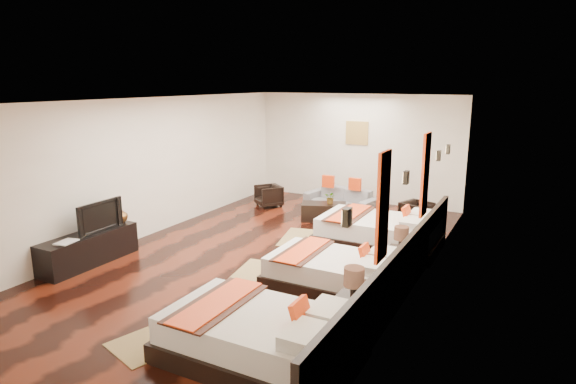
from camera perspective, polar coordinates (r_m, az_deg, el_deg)
The scene contains 30 objects.
floor at distance 8.96m, azimuth -2.75°, elevation -7.46°, with size 5.50×9.50×0.01m, color black.
ceiling at distance 8.40m, azimuth -2.96°, elevation 10.74°, with size 5.50×9.50×0.01m, color white.
back_wall at distance 12.83m, azimuth 8.07°, elevation 5.12°, with size 5.50×0.01×2.80m, color silver.
left_wall at distance 10.23m, azimuth -16.24°, elevation 2.74°, with size 0.01×9.50×2.80m, color silver.
right_wall at distance 7.58m, azimuth 15.35°, elevation -0.67°, with size 0.01×9.50×2.80m, color silver.
headboard_panel at distance 7.13m, azimuth 13.12°, elevation -9.44°, with size 0.08×6.60×0.90m, color black.
bed_near at distance 5.75m, azimuth -3.11°, elevation -16.61°, with size 2.22×1.40×0.85m.
bed_mid at distance 7.56m, azimuth 5.69°, elevation -9.32°, with size 2.04×1.28×0.78m.
bed_far at distance 9.49m, azimuth 10.74°, elevation -4.60°, with size 2.27×1.43×0.87m.
nightstand_a at distance 6.20m, azimuth 7.63°, elevation -14.01°, with size 0.47×0.47×0.93m.
nightstand_b at distance 8.11m, azimuth 13.01°, elevation -7.76°, with size 0.44×0.44×0.86m.
jute_mat_near at distance 6.48m, azimuth -14.56°, elevation -16.25°, with size 0.75×1.20×0.01m, color olive.
jute_mat_mid at distance 8.15m, azimuth -3.61°, elevation -9.57°, with size 0.75×1.20×0.01m, color olive.
jute_mat_far at distance 9.90m, azimuth 1.58°, elevation -5.39°, with size 0.75×1.20×0.01m, color olive.
tv_console at distance 9.16m, azimuth -22.34°, elevation -6.17°, with size 0.50×1.80×0.55m, color black.
tv at distance 9.08m, azimuth -21.56°, elevation -2.65°, with size 0.95×0.12×0.55m, color black.
book at distance 8.76m, azimuth -25.22°, elevation -5.30°, with size 0.25×0.34×0.03m, color black.
figurine at distance 9.49m, azimuth -19.24°, elevation -2.50°, with size 0.31×0.31×0.32m, color brown.
sofa at distance 12.03m, azimuth 6.24°, elevation -0.85°, with size 1.82×0.71×0.53m, color slate.
armchair_left at distance 12.30m, azimuth -2.30°, elevation -0.45°, with size 0.58×0.60×0.54m, color black.
armchair_right at distance 11.01m, azimuth 14.87°, elevation -2.49°, with size 0.58×0.60×0.55m, color black.
coffee_table at distance 11.11m, azimuth 4.23°, elevation -2.33°, with size 1.00×0.50×0.40m, color black.
table_plant at distance 11.00m, azimuth 5.03°, elevation -0.66°, with size 0.26×0.22×0.29m, color #246421.
orange_panel_a at distance 5.72m, azimuth 11.09°, elevation -1.71°, with size 0.04×0.40×1.30m, color #D86014.
orange_panel_b at distance 7.81m, azimuth 15.83°, elevation 1.95°, with size 0.04×0.40×1.30m, color #D86014.
sconce_near at distance 4.68m, azimuth 6.92°, elevation -2.95°, with size 0.07×0.12×0.18m.
sconce_mid at distance 6.73m, azimuth 13.68°, elevation 1.67°, with size 0.07×0.12×0.18m.
sconce_far at distance 8.85m, azimuth 17.26°, elevation 4.10°, with size 0.07×0.12×0.18m.
sconce_lounge at distance 9.73m, azimuth 18.27°, elevation 4.79°, with size 0.07×0.12×0.18m.
gold_artwork at distance 12.76m, azimuth 8.10°, elevation 6.89°, with size 0.60×0.04×0.60m, color #AD873F.
Camera 1 is at (4.29, -7.21, 3.13)m, focal length 30.26 mm.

